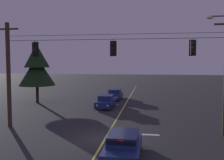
{
  "coord_description": "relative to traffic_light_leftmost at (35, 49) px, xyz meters",
  "views": [
    {
      "loc": [
        2.88,
        -15.33,
        5.04
      ],
      "look_at": [
        0.0,
        3.29,
        3.71
      ],
      "focal_mm": 39.2,
      "sensor_mm": 36.0,
      "label": 1
    }
  ],
  "objects": [
    {
      "name": "car_oncoming_lead",
      "position": [
        3.82,
        9.41,
        -5.44
      ],
      "size": [
        1.8,
        4.42,
        1.39
      ],
      "color": "navy",
      "rests_on": "ground"
    },
    {
      "name": "tree_verge_near",
      "position": [
        -5.28,
        11.16,
        -1.54
      ],
      "size": [
        4.54,
        4.54,
        7.42
      ],
      "color": "#332316",
      "rests_on": "ground"
    },
    {
      "name": "traffic_light_centre",
      "position": [
        11.62,
        0.0,
        0.0
      ],
      "size": [
        0.48,
        0.41,
        1.22
      ],
      "color": "black"
    },
    {
      "name": "car_waiting_near_lane",
      "position": [
        7.36,
        -5.02,
        -5.44
      ],
      "size": [
        1.8,
        4.33,
        1.39
      ],
      "color": "navy",
      "rests_on": "ground"
    },
    {
      "name": "signal_span_assembly",
      "position": [
        5.81,
        0.02,
        -1.86
      ],
      "size": [
        17.88,
        0.32,
        8.14
      ],
      "color": "#423021",
      "rests_on": "ground"
    },
    {
      "name": "traffic_light_leftmost",
      "position": [
        0.0,
        0.0,
        0.0
      ],
      "size": [
        0.48,
        0.41,
        1.22
      ],
      "color": "black"
    },
    {
      "name": "ground_plane",
      "position": [
        5.81,
        -2.28,
        -6.09
      ],
      "size": [
        180.0,
        180.0,
        0.0
      ],
      "primitive_type": "plane",
      "color": "#28282B"
    },
    {
      "name": "traffic_light_left_inner",
      "position": [
        6.04,
        0.0,
        0.0
      ],
      "size": [
        0.48,
        0.41,
        1.22
      ],
      "color": "black"
    },
    {
      "name": "lane_centre_stripe",
      "position": [
        5.81,
        6.02,
        -6.08
      ],
      "size": [
        0.14,
        60.0,
        0.01
      ],
      "primitive_type": "cube",
      "color": "#D1C64C",
      "rests_on": "ground"
    },
    {
      "name": "car_oncoming_trailing",
      "position": [
        3.95,
        15.65,
        -5.44
      ],
      "size": [
        1.8,
        4.42,
        1.39
      ],
      "color": "navy",
      "rests_on": "ground"
    },
    {
      "name": "stop_bar_paint",
      "position": [
        7.71,
        -0.58,
        -6.08
      ],
      "size": [
        3.4,
        0.36,
        0.01
      ],
      "primitive_type": "cube",
      "color": "silver",
      "rests_on": "ground"
    }
  ]
}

